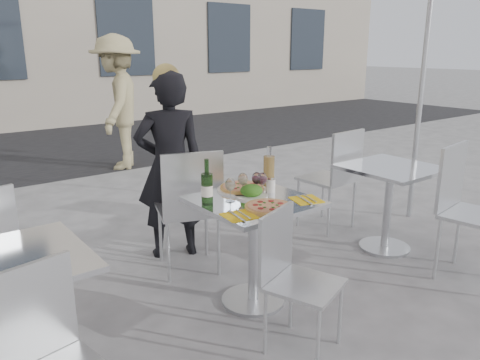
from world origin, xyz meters
TOP-DOWN VIEW (x-y plane):
  - ground at (0.00, 0.00)m, footprint 80.00×80.00m
  - street_asphalt at (0.00, 6.50)m, footprint 24.00×5.00m
  - main_table at (0.00, 0.00)m, footprint 0.72×0.72m
  - side_table_left at (-1.50, 0.00)m, footprint 0.72×0.72m
  - side_table_right at (1.50, 0.00)m, footprint 0.72×0.72m
  - chair_far at (-0.11, 0.62)m, footprint 0.58×0.59m
  - chair_near at (-0.14, -0.51)m, footprint 0.49×0.49m
  - side_chair_lnear at (-1.50, -0.52)m, footprint 0.47×0.48m
  - side_chair_rfar at (1.48, 0.59)m, footprint 0.48×0.49m
  - side_chair_rnear at (1.52, -0.65)m, footprint 0.53×0.54m
  - woman_diner at (-0.04, 1.04)m, footprint 0.66×0.54m
  - pedestrian_b at (0.87, 4.20)m, footprint 1.27×1.43m
  - pizza_near at (-0.04, -0.19)m, footprint 0.30×0.30m
  - pizza_far at (0.07, 0.21)m, footprint 0.35×0.35m
  - salad_plate at (0.02, 0.05)m, footprint 0.22×0.22m
  - wine_bottle at (-0.30, 0.11)m, footprint 0.07×0.08m
  - carafe at (0.29, 0.18)m, footprint 0.08×0.08m
  - sugar_shaker at (0.20, 0.06)m, footprint 0.06×0.06m
  - wineglass_white_a at (-0.15, 0.06)m, footprint 0.07×0.07m
  - wineglass_white_b at (-0.00, 0.12)m, footprint 0.07×0.07m
  - wineglass_red_a at (0.11, 0.04)m, footprint 0.07×0.07m
  - wineglass_red_b at (0.09, 0.08)m, footprint 0.07×0.07m
  - napkin_left at (-0.27, -0.19)m, footprint 0.21×0.21m
  - napkin_right at (0.27, -0.22)m, footprint 0.22×0.22m

SIDE VIEW (x-z plane):
  - ground at x=0.00m, z-range 0.00..0.00m
  - street_asphalt at x=0.00m, z-range 0.00..0.00m
  - chair_near at x=-0.14m, z-range 0.08..0.91m
  - side_chair_lnear at x=-1.50m, z-range 0.08..0.96m
  - main_table at x=0.00m, z-range 0.16..0.91m
  - side_table_left at x=-1.50m, z-range 0.16..0.91m
  - side_table_right at x=1.50m, z-range 0.16..0.91m
  - side_chair_rfar at x=1.48m, z-range 0.09..1.08m
  - chair_far at x=-0.11m, z-range 0.09..1.09m
  - side_chair_rnear at x=1.52m, z-range 0.09..1.12m
  - napkin_left at x=-0.27m, z-range 0.75..0.76m
  - napkin_right at x=0.27m, z-range 0.75..0.76m
  - pizza_near at x=-0.04m, z-range 0.75..0.77m
  - pizza_far at x=0.07m, z-range 0.75..0.78m
  - woman_diner at x=-0.04m, z-range 0.00..1.55m
  - salad_plate at x=0.02m, z-range 0.74..0.83m
  - sugar_shaker at x=0.20m, z-range 0.75..0.86m
  - wineglass_white_a at x=-0.15m, z-range 0.78..0.94m
  - wineglass_white_b at x=0.00m, z-range 0.78..0.94m
  - wineglass_red_a at x=0.11m, z-range 0.78..0.94m
  - wineglass_red_b at x=0.09m, z-range 0.78..0.94m
  - wine_bottle at x=-0.30m, z-range 0.72..1.01m
  - carafe at x=0.29m, z-range 0.72..1.01m
  - pedestrian_b at x=0.87m, z-range 0.00..1.92m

